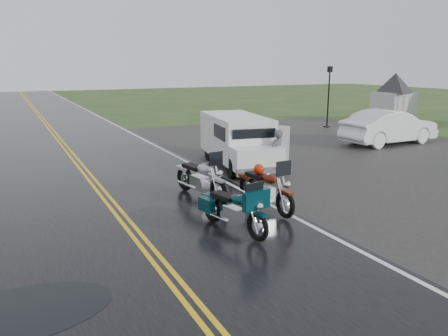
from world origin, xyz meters
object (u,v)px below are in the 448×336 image
motorcycle_red (285,193)px  lamp_post_far_right (328,97)px  visitor_center (395,86)px  motorcycle_teal (258,215)px  van_white (232,151)px  motorcycle_silver (218,181)px  person_at_van (277,155)px  sedan_white (389,127)px

motorcycle_red → lamp_post_far_right: (11.51, 12.27, 1.14)m
visitor_center → motorcycle_teal: bearing=-144.3°
van_white → motorcycle_teal: bearing=-102.0°
motorcycle_silver → motorcycle_red: bearing=-69.3°
person_at_van → motorcycle_red: bearing=36.1°
van_white → motorcycle_red: bearing=-89.6°
van_white → lamp_post_far_right: (10.80, 8.19, 0.87)m
visitor_center → van_white: size_ratio=3.27×
motorcycle_teal → motorcycle_red: bearing=23.0°
motorcycle_red → motorcycle_teal: size_ratio=1.09×
motorcycle_red → sedan_white: bearing=29.7°
person_at_van → motorcycle_silver: bearing=8.0°
visitor_center → sedan_white: visitor_center is taller
motorcycle_teal → sedan_white: size_ratio=0.44×
motorcycle_silver → lamp_post_far_right: lamp_post_far_right is taller
motorcycle_silver → van_white: (1.68, 2.40, 0.26)m
motorcycle_teal → motorcycle_silver: size_ratio=0.91×
motorcycle_silver → person_at_van: 3.61m
person_at_van → lamp_post_far_right: bearing=-160.6°
motorcycle_silver → sedan_white: sedan_white is taller
person_at_van → lamp_post_far_right: (9.41, 8.71, 1.03)m
person_at_van → sedan_white: bearing=176.0°
sedan_white → lamp_post_far_right: lamp_post_far_right is taller
visitor_center → motorcycle_teal: size_ratio=7.43×
motorcycle_teal → person_at_van: 5.65m
visitor_center → person_at_van: (-14.38, -8.30, -1.60)m
person_at_van → sedan_white: 8.78m
motorcycle_teal → person_at_van: person_at_van is taller
motorcycle_teal → van_white: van_white is taller
van_white → lamp_post_far_right: 13.59m
motorcycle_teal → motorcycle_silver: bearing=70.5°
motorcycle_red → van_white: bearing=78.0°
van_white → sedan_white: van_white is taller
motorcycle_red → motorcycle_silver: (-0.98, 1.69, 0.01)m
motorcycle_teal → sedan_white: (11.72, 7.40, 0.17)m
van_white → person_at_van: van_white is taller
visitor_center → van_white: 17.65m
motorcycle_silver → lamp_post_far_right: size_ratio=0.65×
sedan_white → van_white: bearing=102.7°
motorcycle_teal → sedan_white: bearing=20.6°
sedan_white → lamp_post_far_right: bearing=-12.1°
van_white → person_at_van: (1.40, -0.52, -0.16)m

